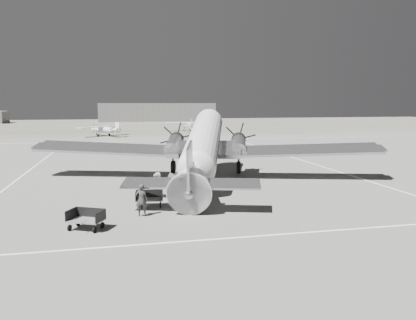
# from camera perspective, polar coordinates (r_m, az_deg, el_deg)

# --- Properties ---
(ground) EXTENTS (260.00, 260.00, 0.00)m
(ground) POSITION_cam_1_polar(r_m,az_deg,el_deg) (34.77, 2.96, -3.14)
(ground) COLOR slate
(ground) RESTS_ON ground
(taxi_line_near) EXTENTS (60.00, 0.15, 0.01)m
(taxi_line_near) POSITION_cam_1_polar(r_m,az_deg,el_deg) (22.01, 12.80, -9.97)
(taxi_line_near) COLOR white
(taxi_line_near) RESTS_ON ground
(taxi_line_right) EXTENTS (0.15, 80.00, 0.01)m
(taxi_line_right) POSITION_cam_1_polar(r_m,az_deg,el_deg) (39.64, 19.94, -2.22)
(taxi_line_right) COLOR white
(taxi_line_right) RESTS_ON ground
(taxi_line_left) EXTENTS (0.15, 60.00, 0.01)m
(taxi_line_left) POSITION_cam_1_polar(r_m,az_deg,el_deg) (44.32, -23.89, -1.39)
(taxi_line_left) COLOR white
(taxi_line_left) RESTS_ON ground
(taxi_line_horizon) EXTENTS (90.00, 0.15, 0.01)m
(taxi_line_horizon) POSITION_cam_1_polar(r_m,az_deg,el_deg) (73.76, -5.31, 2.77)
(taxi_line_horizon) COLOR white
(taxi_line_horizon) RESTS_ON ground
(grass_infield) EXTENTS (260.00, 90.00, 0.01)m
(grass_infield) POSITION_cam_1_polar(r_m,az_deg,el_deg) (128.38, -8.38, 4.95)
(grass_infield) COLOR #666556
(grass_infield) RESTS_ON ground
(hangar_main) EXTENTS (42.00, 14.00, 6.60)m
(hangar_main) POSITION_cam_1_polar(r_m,az_deg,el_deg) (153.57, -7.21, 6.70)
(hangar_main) COLOR slate
(hangar_main) RESTS_ON ground
(dc3_airliner) EXTENTS (36.43, 29.85, 6.01)m
(dc3_airliner) POSITION_cam_1_polar(r_m,az_deg,el_deg) (34.27, -0.72, 1.79)
(dc3_airliner) COLOR #AFAFB1
(dc3_airliner) RESTS_ON ground
(light_plane_left) EXTENTS (14.43, 14.10, 2.33)m
(light_plane_left) POSITION_cam_1_polar(r_m,az_deg,el_deg) (85.30, -14.37, 4.04)
(light_plane_left) COLOR silver
(light_plane_left) RESTS_ON ground
(light_plane_right) EXTENTS (13.18, 11.21, 2.50)m
(light_plane_right) POSITION_cam_1_polar(r_m,az_deg,el_deg) (97.11, -2.55, 4.79)
(light_plane_right) COLOR silver
(light_plane_right) RESTS_ON ground
(baggage_cart_near) EXTENTS (2.00, 1.52, 1.05)m
(baggage_cart_near) POSITION_cam_1_polar(r_m,az_deg,el_deg) (26.82, -8.24, -5.44)
(baggage_cart_near) COLOR #606060
(baggage_cart_near) RESTS_ON ground
(baggage_cart_far) EXTENTS (2.31, 2.06, 1.08)m
(baggage_cart_far) POSITION_cam_1_polar(r_m,az_deg,el_deg) (22.85, -16.80, -8.04)
(baggage_cart_far) COLOR #606060
(baggage_cart_far) RESTS_ON ground
(ground_crew) EXTENTS (0.75, 0.51, 1.97)m
(ground_crew) POSITION_cam_1_polar(r_m,az_deg,el_deg) (24.62, -9.33, -5.57)
(ground_crew) COLOR #2E2E2E
(ground_crew) RESTS_ON ground
(ramp_agent) EXTENTS (0.85, 1.00, 1.79)m
(ramp_agent) POSITION_cam_1_polar(r_m,az_deg,el_deg) (29.05, -7.27, -3.63)
(ramp_agent) COLOR #B8B8B6
(ramp_agent) RESTS_ON ground
(passenger) EXTENTS (0.82, 1.00, 1.77)m
(passenger) POSITION_cam_1_polar(r_m,az_deg,el_deg) (29.56, -7.07, -3.44)
(passenger) COLOR #BABAB8
(passenger) RESTS_ON ground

